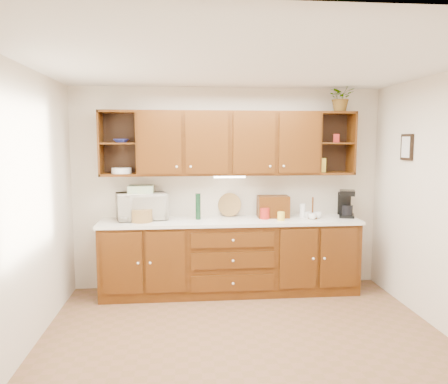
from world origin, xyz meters
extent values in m
plane|color=brown|center=(0.00, 0.00, 0.00)|extent=(4.00, 4.00, 0.00)
plane|color=white|center=(0.00, 0.00, 2.60)|extent=(4.00, 4.00, 0.00)
plane|color=beige|center=(0.00, 1.75, 1.30)|extent=(4.00, 0.00, 4.00)
plane|color=beige|center=(-2.00, 0.00, 1.30)|extent=(0.00, 3.50, 3.50)
cube|color=#3A1B06|center=(0.00, 1.45, 0.45)|extent=(3.20, 0.60, 0.90)
cube|color=white|center=(0.00, 1.44, 0.92)|extent=(3.24, 0.64, 0.04)
cube|color=#3A1B06|center=(0.00, 1.58, 1.89)|extent=(2.30, 0.33, 0.80)
cube|color=black|center=(-1.38, 1.74, 1.89)|extent=(0.45, 0.02, 0.80)
cube|color=black|center=(1.38, 1.74, 1.89)|extent=(0.45, 0.02, 0.80)
cube|color=#3A1B06|center=(-1.38, 1.58, 1.89)|extent=(0.43, 0.30, 0.02)
cube|color=#3A1B06|center=(1.38, 1.58, 1.89)|extent=(0.43, 0.30, 0.02)
cube|color=#3A1B06|center=(1.38, 1.58, 2.27)|extent=(0.45, 0.33, 0.03)
cube|color=white|center=(0.00, 1.53, 1.47)|extent=(0.40, 0.05, 0.02)
cube|color=black|center=(1.98, 0.90, 1.85)|extent=(0.03, 0.24, 0.30)
cylinder|color=olive|center=(-1.09, 1.39, 1.02)|extent=(0.25, 0.25, 0.15)
imported|color=silver|center=(-1.11, 1.58, 1.11)|extent=(0.68, 0.54, 0.33)
cube|color=#E2DE6A|center=(-1.11, 1.58, 1.32)|extent=(0.31, 0.23, 0.09)
cylinder|color=black|center=(-0.40, 1.51, 1.10)|extent=(0.08, 0.08, 0.33)
cylinder|color=olive|center=(0.02, 1.69, 0.95)|extent=(0.32, 0.19, 0.31)
cube|color=#3A1B06|center=(0.57, 1.57, 1.08)|extent=(0.40, 0.26, 0.28)
cylinder|color=#3A1B06|center=(1.05, 1.42, 1.08)|extent=(0.02, 0.02, 0.28)
cylinder|color=#3A1B06|center=(1.05, 1.42, 0.95)|extent=(0.11, 0.11, 0.01)
imported|color=white|center=(1.12, 1.44, 0.98)|extent=(0.12, 0.12, 0.08)
imported|color=white|center=(1.00, 1.48, 0.98)|extent=(0.12, 0.12, 0.08)
imported|color=white|center=(1.02, 1.35, 0.98)|extent=(0.12, 0.12, 0.08)
cylinder|color=#A51F18|center=(0.44, 1.45, 1.01)|extent=(0.16, 0.16, 0.14)
cylinder|color=white|center=(0.95, 1.53, 1.03)|extent=(0.09, 0.09, 0.17)
cylinder|color=yellow|center=(0.62, 1.34, 0.99)|extent=(0.09, 0.09, 0.10)
cube|color=black|center=(1.52, 1.49, 0.96)|extent=(0.25, 0.29, 0.04)
cube|color=black|center=(1.52, 1.58, 1.11)|extent=(0.18, 0.11, 0.30)
cube|color=black|center=(1.52, 1.49, 1.26)|extent=(0.25, 0.29, 0.07)
cylinder|color=black|center=(1.52, 1.47, 1.03)|extent=(0.18, 0.18, 0.13)
imported|color=navy|center=(-1.34, 1.57, 1.92)|extent=(0.22, 0.22, 0.04)
cylinder|color=white|center=(-1.34, 1.58, 1.56)|extent=(0.27, 0.27, 0.07)
cube|color=yellow|center=(1.19, 1.56, 1.61)|extent=(0.10, 0.08, 0.18)
cube|color=#A51F18|center=(1.38, 1.57, 1.95)|extent=(0.09, 0.08, 0.11)
imported|color=#999999|center=(1.42, 1.54, 2.47)|extent=(0.32, 0.28, 0.36)
camera|label=1|loc=(-0.58, -3.91, 1.93)|focal=35.00mm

